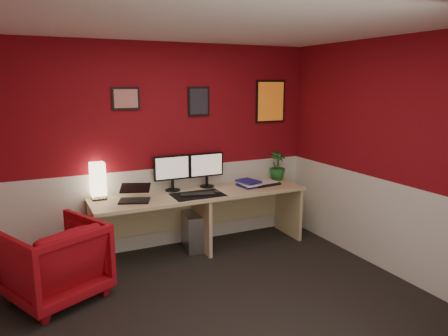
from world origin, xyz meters
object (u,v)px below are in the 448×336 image
shoji_lamp (98,182)px  zen_tray (264,183)px  monitor_right (207,164)px  pc_tower (193,231)px  laptop (134,192)px  armchair (54,261)px  desk (201,221)px  monitor_left (172,168)px  potted_plant (277,166)px

shoji_lamp → zen_tray: 2.07m
monitor_right → pc_tower: 0.84m
laptop → armchair: 1.10m
armchair → laptop: bearing=-178.9°
desk → monitor_right: size_ratio=4.48×
monitor_left → armchair: size_ratio=0.71×
desk → zen_tray: zen_tray is taller
monitor_right → potted_plant: 1.03m
armchair → potted_plant: bearing=167.4°
monitor_left → zen_tray: 1.23m
pc_tower → armchair: size_ratio=0.55×
zen_tray → laptop: bearing=-178.1°
desk → armchair: bearing=-163.8°
desk → potted_plant: 1.34m
zen_tray → armchair: 2.68m
zen_tray → potted_plant: (0.30, 0.18, 0.18)m
zen_tray → pc_tower: (-0.97, 0.08, -0.52)m
potted_plant → monitor_left: bearing=178.5°
shoji_lamp → laptop: (0.34, -0.28, -0.09)m
desk → monitor_left: size_ratio=4.48×
monitor_left → pc_tower: monitor_left is taller
shoji_lamp → armchair: size_ratio=0.49×
shoji_lamp → potted_plant: size_ratio=1.04×
pc_tower → armchair: armchair is taller
laptop → monitor_right: bearing=36.3°
desk → zen_tray: size_ratio=7.43×
laptop → potted_plant: size_ratio=0.86×
desk → armchair: armchair is taller
pc_tower → armchair: bearing=-152.0°
zen_tray → pc_tower: 1.11m
desk → laptop: laptop is taller
shoji_lamp → laptop: size_ratio=1.21×
monitor_left → armchair: (-1.43, -0.72, -0.65)m
desk → shoji_lamp: (-1.16, 0.23, 0.56)m
shoji_lamp → armchair: (-0.55, -0.73, -0.56)m
desk → monitor_left: (-0.28, 0.23, 0.66)m
monitor_right → pc_tower: (-0.25, -0.13, -0.80)m
zen_tray → desk: bearing=-179.0°
shoji_lamp → monitor_left: 0.88m
monitor_left → monitor_right: same height
monitor_left → potted_plant: monitor_left is taller
pc_tower → desk: bearing=-42.0°
laptop → potted_plant: potted_plant is taller
laptop → pc_tower: 0.97m
armchair → zen_tray: bearing=165.3°
shoji_lamp → laptop: shoji_lamp is taller
shoji_lamp → monitor_right: 1.33m
laptop → monitor_right: monitor_right is taller
monitor_right → potted_plant: size_ratio=1.51×
desk → shoji_lamp: bearing=168.5°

